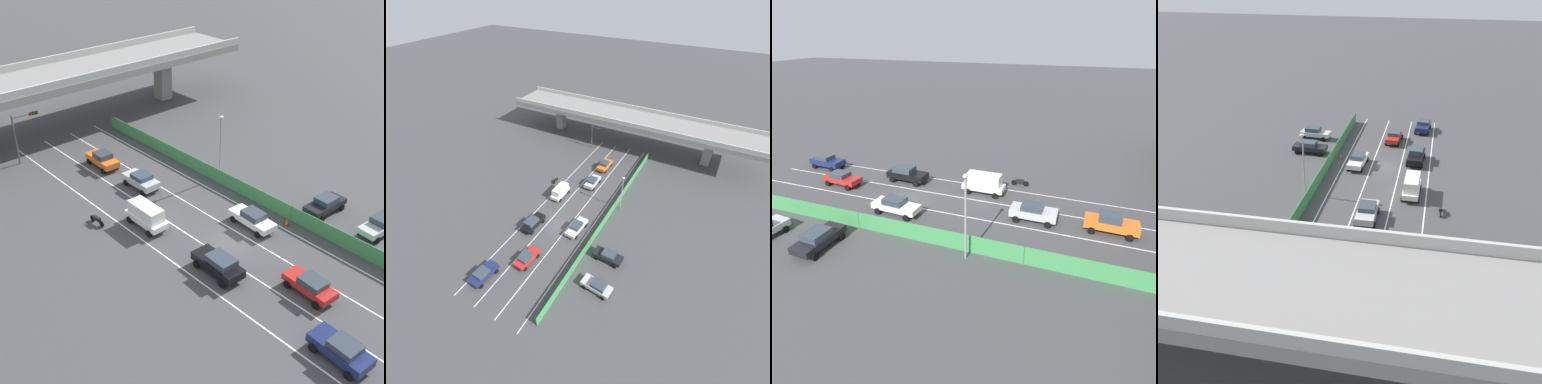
# 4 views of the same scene
# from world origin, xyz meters

# --- Properties ---
(ground_plane) EXTENTS (300.00, 300.00, 0.00)m
(ground_plane) POSITION_xyz_m (0.00, 0.00, 0.00)
(ground_plane) COLOR #424244
(lane_line_left_edge) EXTENTS (0.14, 47.97, 0.01)m
(lane_line_left_edge) POSITION_xyz_m (-5.32, 5.99, 0.00)
(lane_line_left_edge) COLOR silver
(lane_line_left_edge) RESTS_ON ground
(lane_line_mid_left) EXTENTS (0.14, 47.97, 0.01)m
(lane_line_mid_left) POSITION_xyz_m (-1.77, 5.99, 0.00)
(lane_line_mid_left) COLOR silver
(lane_line_mid_left) RESTS_ON ground
(lane_line_mid_right) EXTENTS (0.14, 47.97, 0.01)m
(lane_line_mid_right) POSITION_xyz_m (1.77, 5.99, 0.00)
(lane_line_mid_right) COLOR silver
(lane_line_mid_right) RESTS_ON ground
(lane_line_right_edge) EXTENTS (0.14, 47.97, 0.01)m
(lane_line_right_edge) POSITION_xyz_m (5.32, 5.99, 0.00)
(lane_line_right_edge) COLOR silver
(lane_line_right_edge) RESTS_ON ground
(elevated_overpass) EXTENTS (58.37, 9.83, 8.03)m
(elevated_overpass) POSITION_xyz_m (0.00, 31.97, 6.45)
(elevated_overpass) COLOR gray
(elevated_overpass) RESTS_ON ground
(green_fence) EXTENTS (0.10, 44.07, 1.57)m
(green_fence) POSITION_xyz_m (6.87, 5.99, 0.78)
(green_fence) COLOR #3D8E4C
(green_fence) RESTS_ON ground
(car_sedan_silver) EXTENTS (2.07, 4.23, 1.63)m
(car_sedan_silver) POSITION_xyz_m (0.21, 12.83, 0.92)
(car_sedan_silver) COLOR #B7BABC
(car_sedan_silver) RESTS_ON ground
(car_sedan_navy) EXTENTS (2.28, 4.36, 1.62)m
(car_sedan_navy) POSITION_xyz_m (-3.72, -13.88, 0.91)
(car_sedan_navy) COLOR navy
(car_sedan_navy) RESTS_ON ground
(car_van_white) EXTENTS (1.99, 4.45, 2.21)m
(car_van_white) POSITION_xyz_m (-3.68, 6.87, 1.25)
(car_van_white) COLOR silver
(car_van_white) RESTS_ON ground
(car_sedan_black) EXTENTS (2.25, 4.67, 1.76)m
(car_sedan_black) POSITION_xyz_m (-3.51, -2.34, 0.97)
(car_sedan_black) COLOR black
(car_sedan_black) RESTS_ON ground
(car_taxi_orange) EXTENTS (2.12, 4.50, 1.75)m
(car_taxi_orange) POSITION_xyz_m (-0.13, 19.46, 0.94)
(car_taxi_orange) COLOR orange
(car_taxi_orange) RESTS_ON ground
(car_sedan_red) EXTENTS (2.23, 4.33, 1.51)m
(car_sedan_red) POSITION_xyz_m (-0.04, -8.69, 0.86)
(car_sedan_red) COLOR red
(car_sedan_red) RESTS_ON ground
(car_hatchback_white) EXTENTS (2.18, 4.74, 1.62)m
(car_hatchback_white) POSITION_xyz_m (3.45, 0.37, 0.89)
(car_hatchback_white) COLOR silver
(car_hatchback_white) RESTS_ON ground
(motorcycle) EXTENTS (0.60, 1.95, 0.93)m
(motorcycle) POSITION_xyz_m (-6.87, 10.19, 0.46)
(motorcycle) COLOR black
(motorcycle) RESTS_ON ground
(parked_wagon_silver) EXTENTS (4.40, 2.33, 1.63)m
(parked_wagon_silver) POSITION_xyz_m (11.21, -7.93, 0.90)
(parked_wagon_silver) COLOR #B2B5B7
(parked_wagon_silver) RESTS_ON ground
(parked_sedan_dark) EXTENTS (4.46, 2.18, 1.60)m
(parked_sedan_dark) POSITION_xyz_m (10.45, -2.56, 0.89)
(parked_sedan_dark) COLOR black
(parked_sedan_dark) RESTS_ON ground
(traffic_light) EXTENTS (3.03, 0.55, 5.75)m
(traffic_light) POSITION_xyz_m (-5.75, 26.22, 4.02)
(traffic_light) COLOR #47474C
(traffic_light) RESTS_ON ground
(street_lamp) EXTENTS (0.60, 0.36, 7.06)m
(street_lamp) POSITION_xyz_m (7.71, 8.98, 4.29)
(street_lamp) COLOR gray
(street_lamp) RESTS_ON ground
(traffic_cone) EXTENTS (0.47, 0.47, 0.61)m
(traffic_cone) POSITION_xyz_m (6.05, -1.55, 0.28)
(traffic_cone) COLOR orange
(traffic_cone) RESTS_ON ground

